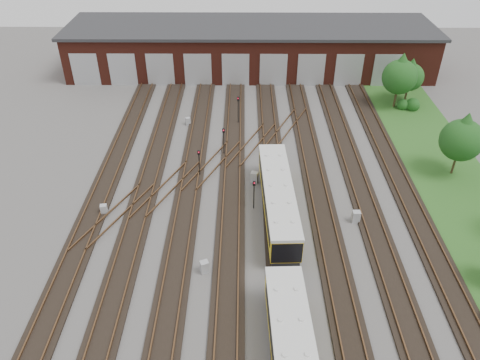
{
  "coord_description": "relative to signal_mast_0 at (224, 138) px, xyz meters",
  "views": [
    {
      "loc": [
        -0.98,
        -25.2,
        25.68
      ],
      "look_at": [
        -1.23,
        8.75,
        2.0
      ],
      "focal_mm": 35.0,
      "sensor_mm": 36.0,
      "label": 1
    }
  ],
  "objects": [
    {
      "name": "relay_cabinet_1",
      "position": [
        -4.38,
        6.59,
        -1.53
      ],
      "size": [
        0.64,
        0.6,
        0.86
      ],
      "primitive_type": "cube",
      "rotation": [
        0.0,
        0.0,
        0.4
      ],
      "color": "#A3A5A8",
      "rests_on": "ground"
    },
    {
      "name": "relay_cabinet_4",
      "position": [
        11.55,
        -10.75,
        -1.42
      ],
      "size": [
        0.66,
        0.55,
        1.07
      ],
      "primitive_type": "cube",
      "rotation": [
        0.0,
        0.0,
        0.03
      ],
      "color": "#A3A5A8",
      "rests_on": "ground"
    },
    {
      "name": "bush_1",
      "position": [
        22.67,
        10.72,
        -1.11
      ],
      "size": [
        1.69,
        1.69,
        1.69
      ],
      "primitive_type": "sphere",
      "color": "#174012",
      "rests_on": "ground"
    },
    {
      "name": "signal_mast_1",
      "position": [
        -2.21,
        -3.92,
        -0.13
      ],
      "size": [
        0.24,
        0.23,
        2.86
      ],
      "rotation": [
        0.0,
        0.0,
        0.1
      ],
      "color": "black",
      "rests_on": "ground"
    },
    {
      "name": "tree_1",
      "position": [
        22.48,
        13.12,
        1.64
      ],
      "size": [
        3.38,
        3.38,
        5.6
      ],
      "color": "#372C19",
      "rests_on": "ground"
    },
    {
      "name": "maintenance_shed",
      "position": [
        2.93,
        23.74,
        1.25
      ],
      "size": [
        51.0,
        12.5,
        6.35
      ],
      "color": "#511D14",
      "rests_on": "ground"
    },
    {
      "name": "signal_mast_3",
      "position": [
        2.93,
        -8.98,
        -0.09
      ],
      "size": [
        0.24,
        0.22,
        2.91
      ],
      "rotation": [
        0.0,
        0.0,
        0.05
      ],
      "color": "black",
      "rests_on": "ground"
    },
    {
      "name": "signal_mast_2",
      "position": [
        1.41,
        6.84,
        0.2
      ],
      "size": [
        0.26,
        0.25,
        3.39
      ],
      "rotation": [
        0.0,
        0.0,
        -0.08
      ],
      "color": "black",
      "rests_on": "ground"
    },
    {
      "name": "relay_cabinet_0",
      "position": [
        -10.05,
        -9.84,
        -1.49
      ],
      "size": [
        0.64,
        0.56,
        0.94
      ],
      "primitive_type": "cube",
      "rotation": [
        0.0,
        0.0,
        0.17
      ],
      "color": "#A3A5A8",
      "rests_on": "ground"
    },
    {
      "name": "tree_2",
      "position": [
        22.4,
        -3.34,
        2.29
      ],
      "size": [
        3.99,
        3.99,
        6.61
      ],
      "color": "#372C19",
      "rests_on": "ground"
    },
    {
      "name": "relay_cabinet_3",
      "position": [
        3.07,
        -4.94,
        -1.41
      ],
      "size": [
        0.79,
        0.72,
        1.09
      ],
      "primitive_type": "cube",
      "rotation": [
        0.0,
        0.0,
        -0.31
      ],
      "color": "#A3A5A8",
      "rests_on": "ground"
    },
    {
      "name": "grass_verge",
      "position": [
        21.94,
        -6.23,
        -1.93
      ],
      "size": [
        8.0,
        55.0,
        0.05
      ],
      "primitive_type": "cube",
      "color": "#25521B",
      "rests_on": "ground"
    },
    {
      "name": "signal_mast_0",
      "position": [
        0.0,
        0.0,
        0.0
      ],
      "size": [
        0.25,
        0.24,
        3.06
      ],
      "rotation": [
        0.0,
        0.0,
        -0.09
      ],
      "color": "black",
      "rests_on": "ground"
    },
    {
      "name": "bush_2",
      "position": [
        21.54,
        10.89,
        -1.25
      ],
      "size": [
        1.41,
        1.41,
        1.41
      ],
      "primitive_type": "sphere",
      "color": "#174012",
      "rests_on": "ground"
    },
    {
      "name": "ground",
      "position": [
        2.94,
        -16.23,
        -1.96
      ],
      "size": [
        120.0,
        120.0,
        0.0
      ],
      "primitive_type": "plane",
      "color": "#464341",
      "rests_on": "ground"
    },
    {
      "name": "relay_cabinet_2",
      "position": [
        -0.86,
        -16.67,
        -1.45
      ],
      "size": [
        0.76,
        0.71,
        1.02
      ],
      "primitive_type": "cube",
      "rotation": [
        0.0,
        0.0,
        0.4
      ],
      "color": "#A3A5A8",
      "rests_on": "ground"
    },
    {
      "name": "tree_0",
      "position": [
        20.63,
        11.44,
        2.44
      ],
      "size": [
        4.13,
        4.13,
        6.85
      ],
      "color": "#372C19",
      "rests_on": "ground"
    },
    {
      "name": "track_network",
      "position": [
        2.77,
        -15.65,
        -1.85
      ],
      "size": [
        30.4,
        70.0,
        0.33
      ],
      "color": "black",
      "rests_on": "ground"
    }
  ]
}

